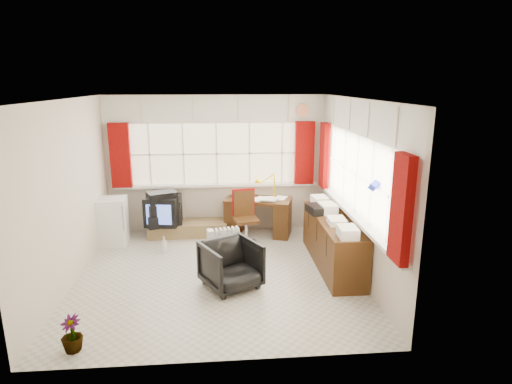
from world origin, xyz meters
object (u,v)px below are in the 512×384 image
(crt_tv, at_px, (163,210))
(task_chair, at_px, (245,216))
(desk, at_px, (258,214))
(credenza, at_px, (333,241))
(radiator, at_px, (226,252))
(office_chair, at_px, (231,265))
(desk_lamp, at_px, (274,181))
(mini_fridge, at_px, (113,221))
(tv_bench, at_px, (188,228))

(crt_tv, bearing_deg, task_chair, -17.02)
(desk, bearing_deg, credenza, -55.68)
(radiator, xyz_separation_m, crt_tv, (-1.08, 1.41, 0.25))
(desk, xyz_separation_m, credenza, (1.00, -1.46, 0.02))
(desk, distance_m, office_chair, 2.13)
(desk_lamp, xyz_separation_m, credenza, (0.72, -1.40, -0.61))
(mini_fridge, bearing_deg, office_chair, -42.06)
(crt_tv, distance_m, mini_fridge, 0.87)
(office_chair, relative_size, mini_fridge, 0.87)
(desk_lamp, bearing_deg, crt_tv, 179.27)
(tv_bench, relative_size, mini_fridge, 1.73)
(desk, height_order, crt_tv, crt_tv)
(credenza, bearing_deg, office_chair, -159.08)
(desk, relative_size, tv_bench, 0.92)
(desk, relative_size, radiator, 2.04)
(desk_lamp, distance_m, office_chair, 2.27)
(desk_lamp, bearing_deg, desk, 168.27)
(task_chair, height_order, crt_tv, task_chair)
(task_chair, bearing_deg, crt_tv, 162.98)
(crt_tv, bearing_deg, desk, 1.13)
(desk, xyz_separation_m, office_chair, (-0.56, -2.06, -0.05))
(desk, height_order, office_chair, desk)
(desk_lamp, height_order, tv_bench, desk_lamp)
(crt_tv, height_order, mini_fridge, mini_fridge)
(desk, xyz_separation_m, desk_lamp, (0.28, -0.06, 0.63))
(desk, distance_m, tv_bench, 1.31)
(desk_lamp, distance_m, crt_tv, 2.05)
(desk_lamp, distance_m, tv_bench, 1.80)
(credenza, height_order, crt_tv, credenza)
(desk_lamp, height_order, office_chair, desk_lamp)
(mini_fridge, bearing_deg, credenza, -18.60)
(task_chair, relative_size, tv_bench, 0.68)
(task_chair, relative_size, office_chair, 1.35)
(credenza, distance_m, mini_fridge, 3.72)
(desk, bearing_deg, tv_bench, 177.44)
(tv_bench, distance_m, crt_tv, 0.58)
(tv_bench, height_order, crt_tv, crt_tv)
(task_chair, height_order, mini_fridge, task_chair)
(office_chair, relative_size, credenza, 0.35)
(credenza, xyz_separation_m, mini_fridge, (-3.53, 1.19, 0.01))
(desk_lamp, distance_m, mini_fridge, 2.88)
(desk, distance_m, task_chair, 0.56)
(radiator, bearing_deg, crt_tv, 127.45)
(task_chair, relative_size, crt_tv, 1.49)
(task_chair, relative_size, credenza, 0.48)
(radiator, bearing_deg, credenza, -0.60)
(desk_lamp, relative_size, tv_bench, 0.34)
(desk_lamp, bearing_deg, office_chair, -112.76)
(office_chair, distance_m, crt_tv, 2.33)
(tv_bench, bearing_deg, desk_lamp, -4.24)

